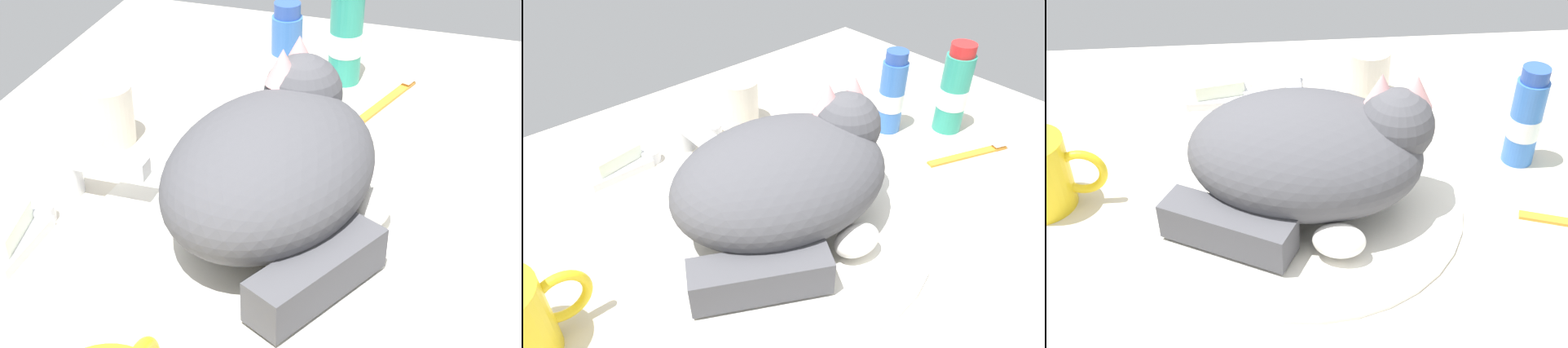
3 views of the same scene
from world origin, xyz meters
TOP-DOWN VIEW (x-y plane):
  - ground_plane at (0.00, 0.00)cm, footprint 110.00×82.50cm
  - sink_basin at (0.00, 0.00)cm, footprint 36.33×36.33cm
  - faucet at (0.00, 21.10)cm, footprint 13.55×11.40cm
  - cat at (0.75, -0.38)cm, footprint 30.84×23.96cm
  - rinse_cup at (11.00, 23.05)cm, footprint 6.02×6.02cm
  - soap_dish at (-10.32, 24.20)cm, footprint 9.00×6.40cm
  - soap_bar at (-10.32, 24.20)cm, footprint 7.53×5.33cm
  - toothpaste_bottle at (27.37, 6.07)cm, footprint 3.94×3.94cm
  - mouthwash_bottle at (34.60, -0.20)cm, footprint 4.43×4.43cm
  - toothbrush at (31.22, -7.02)cm, footprint 12.99×5.75cm

SIDE VIEW (x-z plane):
  - ground_plane at x=0.00cm, z-range -3.00..0.00cm
  - sink_basin at x=0.00cm, z-range 0.00..0.90cm
  - toothbrush at x=31.22cm, z-range -0.27..1.33cm
  - soap_dish at x=-10.32cm, z-range 0.00..1.20cm
  - soap_bar at x=-10.32cm, z-range 1.20..3.30cm
  - faucet at x=0.00cm, z-range -0.28..5.36cm
  - rinse_cup at x=11.00cm, z-range 0.00..7.30cm
  - toothpaste_bottle at x=27.37cm, z-range -0.46..12.63cm
  - mouthwash_bottle at x=34.60cm, z-range -0.47..13.66cm
  - cat at x=0.75cm, z-range -0.18..14.89cm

